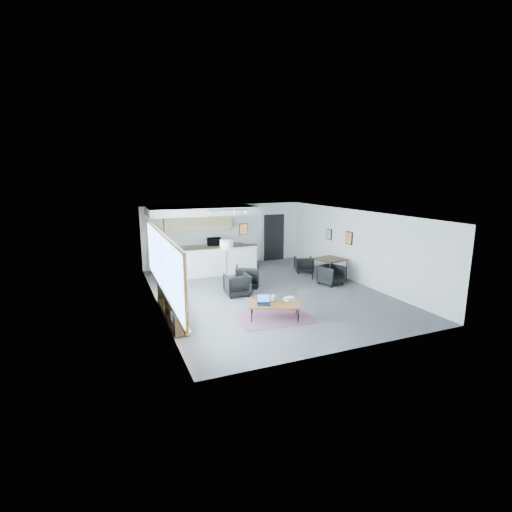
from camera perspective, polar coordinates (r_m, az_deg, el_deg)
name	(u,v)px	position (r m, az deg, el deg)	size (l,w,h in m)	color
room	(267,254)	(11.98, 1.75, 0.32)	(7.02, 9.02, 2.62)	#4A4A4C
window	(162,265)	(10.15, -14.21, -1.30)	(0.10, 5.95, 1.66)	#8CBFFF
console	(172,306)	(10.34, -12.86, -7.50)	(0.35, 3.00, 0.80)	black
kitchenette	(202,237)	(15.04, -8.27, 2.90)	(4.20, 1.96, 2.60)	white
doorway	(274,237)	(16.92, 2.71, 2.98)	(1.10, 0.12, 2.15)	black
track_light	(228,211)	(13.63, -4.33, 6.93)	(1.60, 0.07, 0.15)	silver
wall_art_lower	(349,238)	(14.02, 14.12, 2.71)	(0.03, 0.38, 0.48)	black
wall_art_upper	(329,234)	(15.08, 11.18, 3.29)	(0.03, 0.34, 0.44)	black
kilim_rug	(274,318)	(10.16, 2.86, -9.49)	(2.08, 1.51, 0.01)	#583245
coffee_table	(275,304)	(10.02, 2.88, -7.40)	(1.49, 1.18, 0.43)	brown
laptop	(264,301)	(9.90, 1.18, -6.97)	(0.43, 0.39, 0.25)	black
ceramic_pot	(274,298)	(10.02, 2.72, -6.50)	(0.23, 0.23, 0.23)	gray
book_stack	(289,299)	(10.26, 5.14, -6.54)	(0.33, 0.28, 0.09)	silver
coaster	(280,305)	(9.83, 3.65, -7.58)	(0.12, 0.12, 0.01)	#E5590C
armchair_left	(237,284)	(11.94, -2.95, -4.26)	(0.75, 0.70, 0.77)	black
armchair_right	(247,275)	(12.81, -1.33, -2.99)	(0.80, 0.75, 0.82)	black
floor_lamp	(227,246)	(13.01, -4.55, 1.58)	(0.52, 0.52, 1.59)	black
dining_table	(330,261)	(13.81, 11.31, -0.69)	(1.16, 1.16, 0.82)	black
dining_chair_near	(331,276)	(13.38, 11.53, -2.97)	(0.63, 0.59, 0.65)	black
dining_chair_far	(304,265)	(14.90, 7.34, -1.40)	(0.58, 0.54, 0.59)	black
microwave	(214,241)	(15.66, -6.48, 2.36)	(0.57, 0.32, 0.39)	black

